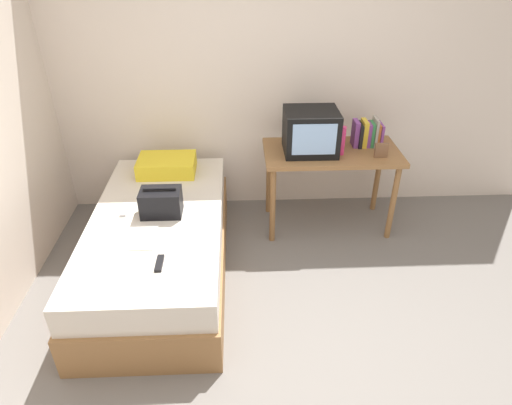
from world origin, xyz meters
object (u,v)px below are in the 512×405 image
object	(u,v)px
remote_dark	(159,263)
book_row	(367,134)
desk	(331,160)
magazine	(141,238)
water_bottle	(341,141)
tv	(311,132)
bed	(160,245)
pillow	(167,165)
handbag	(161,202)
picture_frame	(381,150)
remote_silver	(125,211)

from	to	relation	value
remote_dark	book_row	bearing A→B (deg)	38.57
desk	magazine	distance (m)	1.76
water_bottle	tv	bearing A→B (deg)	165.95
tv	magazine	size ratio (longest dim) A/B	1.52
bed	book_row	xyz separation A→B (m)	(1.74, 0.72, 0.60)
pillow	remote_dark	bearing A→B (deg)	-85.09
water_bottle	bed	bearing A→B (deg)	-159.50
water_bottle	handbag	bearing A→B (deg)	-159.71
bed	tv	xyz separation A→B (m)	(1.23, 0.62, 0.67)
desk	handbag	bearing A→B (deg)	-156.29
desk	remote_dark	bearing A→B (deg)	-137.49
bed	handbag	world-z (taller)	handbag
bed	magazine	world-z (taller)	magazine
desk	book_row	distance (m)	0.39
picture_frame	remote_silver	distance (m)	2.11
tv	remote_dark	bearing A→B (deg)	-133.20
picture_frame	remote_dark	bearing A→B (deg)	-148.18
water_bottle	magazine	distance (m)	1.79
magazine	desk	bearing A→B (deg)	31.52
tv	book_row	bearing A→B (deg)	11.68
water_bottle	remote_silver	bearing A→B (deg)	-164.11
picture_frame	magazine	size ratio (longest dim) A/B	0.44
water_bottle	magazine	bearing A→B (deg)	-151.51
bed	handbag	bearing A→B (deg)	26.92
remote_dark	remote_silver	bearing A→B (deg)	118.86
desk	remote_dark	size ratio (longest dim) A/B	7.44
picture_frame	handbag	xyz separation A→B (m)	(-1.76, -0.45, -0.18)
bed	magazine	size ratio (longest dim) A/B	6.90
bed	magazine	distance (m)	0.40
remote_silver	handbag	bearing A→B (deg)	-7.65
desk	tv	bearing A→B (deg)	-176.12
book_row	picture_frame	world-z (taller)	book_row
desk	magazine	xyz separation A→B (m)	(-1.49, -0.92, -0.12)
tv	remote_dark	distance (m)	1.69
picture_frame	pillow	bearing A→B (deg)	172.73
desk	magazine	size ratio (longest dim) A/B	4.00
water_bottle	remote_silver	distance (m)	1.83
pillow	handbag	size ratio (longest dim) A/B	1.65
water_bottle	picture_frame	bearing A→B (deg)	-14.43
tv	remote_silver	xyz separation A→B (m)	(-1.48, -0.56, -0.39)
handbag	magazine	world-z (taller)	handbag
handbag	book_row	bearing A→B (deg)	22.41
desk	water_bottle	xyz separation A→B (m)	(0.05, -0.08, 0.22)
book_row	picture_frame	distance (m)	0.26
remote_dark	handbag	bearing A→B (deg)	95.94
magazine	pillow	bearing A→B (deg)	86.42
picture_frame	remote_dark	distance (m)	2.01
book_row	bed	bearing A→B (deg)	-157.47
desk	pillow	world-z (taller)	desk
desk	book_row	bearing A→B (deg)	16.38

